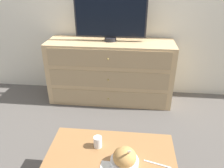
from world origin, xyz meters
The scene contains 7 objects.
ground_plane centered at (0.00, 0.00, 0.00)m, with size 12.00×12.00×0.00m, color #56514C.
dresser centered at (0.01, -0.27, 0.41)m, with size 1.60×0.50×0.82m.
tv centered at (0.01, -0.23, 1.12)m, with size 0.87×0.15×0.59m.
coffee_table centered at (0.17, -1.74, 0.34)m, with size 0.95×0.58×0.39m.
takeout_bowl centered at (0.27, -1.80, 0.44)m, with size 0.20×0.20×0.18m.
drink_cup centered at (0.06, -1.64, 0.43)m, with size 0.06×0.06×0.09m.
knife centered at (0.50, -1.78, 0.39)m, with size 0.19×0.06×0.01m.
Camera 1 is at (0.30, -2.90, 1.58)m, focal length 35.00 mm.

